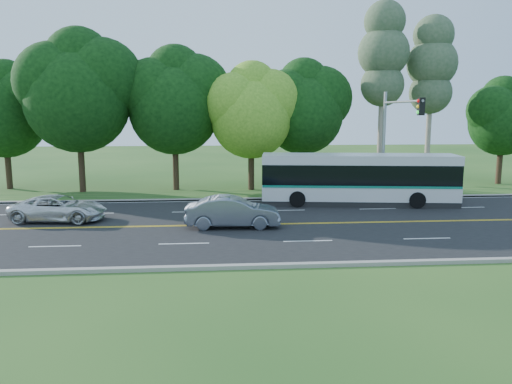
{
  "coord_description": "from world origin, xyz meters",
  "views": [
    {
      "loc": [
        -4.57,
        -24.87,
        5.75
      ],
      "look_at": [
        -2.38,
        2.0,
        1.37
      ],
      "focal_mm": 35.0,
      "sensor_mm": 36.0,
      "label": 1
    }
  ],
  "objects": [
    {
      "name": "traffic_signal",
      "position": [
        6.49,
        5.4,
        4.67
      ],
      "size": [
        0.42,
        6.1,
        7.0
      ],
      "color": "gray",
      "rests_on": "ground"
    },
    {
      "name": "sedan",
      "position": [
        -3.76,
        -0.51,
        0.79
      ],
      "size": [
        4.74,
        1.8,
        1.54
      ],
      "primitive_type": "imported",
      "rotation": [
        0.0,
        0.0,
        1.53
      ],
      "color": "slate",
      "rests_on": "road"
    },
    {
      "name": "curb_south",
      "position": [
        0.0,
        -7.15,
        0.07
      ],
      "size": [
        60.0,
        0.3,
        0.15
      ],
      "primitive_type": "cube",
      "color": "gray",
      "rests_on": "ground"
    },
    {
      "name": "suv",
      "position": [
        -12.84,
        1.67,
        0.7
      ],
      "size": [
        5.08,
        2.75,
        1.35
      ],
      "primitive_type": "imported",
      "rotation": [
        0.0,
        0.0,
        1.46
      ],
      "color": "silver",
      "rests_on": "road"
    },
    {
      "name": "lane_markings",
      "position": [
        -0.09,
        0.0,
        0.02
      ],
      "size": [
        57.6,
        13.82,
        0.0
      ],
      "color": "gold",
      "rests_on": "road"
    },
    {
      "name": "grass_verge",
      "position": [
        0.0,
        9.0,
        0.05
      ],
      "size": [
        60.0,
        4.0,
        0.1
      ],
      "primitive_type": "cube",
      "color": "#24501A",
      "rests_on": "ground"
    },
    {
      "name": "road",
      "position": [
        0.0,
        0.0,
        0.01
      ],
      "size": [
        60.0,
        14.0,
        0.02
      ],
      "primitive_type": "cube",
      "color": "black",
      "rests_on": "ground"
    },
    {
      "name": "transit_bus",
      "position": [
        4.22,
        5.08,
        1.56
      ],
      "size": [
        12.09,
        4.11,
        3.1
      ],
      "rotation": [
        0.0,
        0.0,
        -0.13
      ],
      "color": "silver",
      "rests_on": "road"
    },
    {
      "name": "bougainvillea_hedge",
      "position": [
        7.18,
        8.15,
        0.72
      ],
      "size": [
        9.5,
        2.25,
        1.5
      ],
      "color": "maroon",
      "rests_on": "ground"
    },
    {
      "name": "curb_north",
      "position": [
        0.0,
        7.15,
        0.07
      ],
      "size": [
        60.0,
        0.3,
        0.15
      ],
      "primitive_type": "cube",
      "color": "gray",
      "rests_on": "ground"
    },
    {
      "name": "ground",
      "position": [
        0.0,
        0.0,
        0.0
      ],
      "size": [
        120.0,
        120.0,
        0.0
      ],
      "primitive_type": "plane",
      "color": "#24501A",
      "rests_on": "ground"
    },
    {
      "name": "tree_row",
      "position": [
        -5.15,
        12.13,
        6.73
      ],
      "size": [
        44.7,
        9.1,
        13.84
      ],
      "color": "black",
      "rests_on": "ground"
    }
  ]
}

